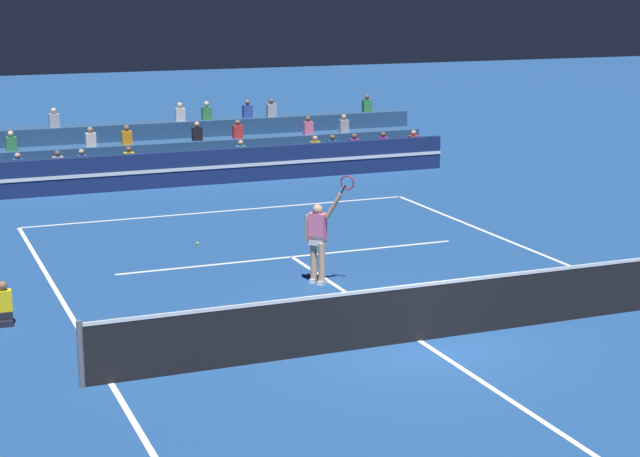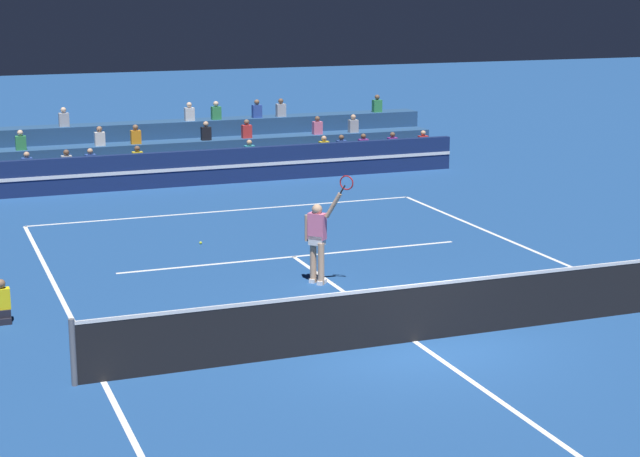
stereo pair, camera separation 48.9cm
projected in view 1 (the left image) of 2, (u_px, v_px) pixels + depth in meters
ground_plane at (419, 341)px, 18.98m from camera, size 120.00×120.00×0.00m
court_lines at (419, 341)px, 18.98m from camera, size 11.10×23.90×0.01m
tennis_net at (420, 311)px, 18.86m from camera, size 12.00×0.10×1.10m
sponsor_banner_wall at (183, 169)px, 33.29m from camera, size 18.00×0.26×1.10m
bleacher_stand at (164, 154)px, 35.55m from camera, size 18.29×2.85×2.28m
ball_kid_courtside at (4, 308)px, 19.79m from camera, size 0.30×0.36×0.84m
tennis_player at (319, 238)px, 22.38m from camera, size 0.83×0.89×2.43m
tennis_ball at (198, 243)px, 25.92m from camera, size 0.07×0.07×0.07m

